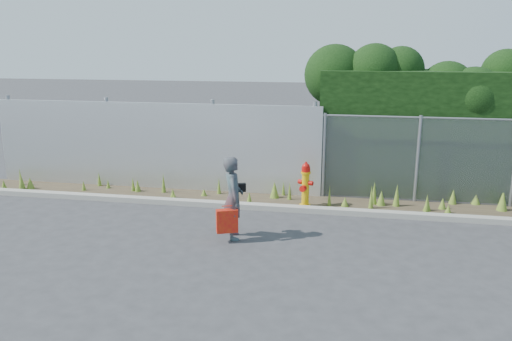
{
  "coord_description": "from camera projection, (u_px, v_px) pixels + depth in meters",
  "views": [
    {
      "loc": [
        1.57,
        -8.71,
        3.62
      ],
      "look_at": [
        -0.3,
        1.4,
        1.0
      ],
      "focal_mm": 35.0,
      "sensor_mm": 36.0,
      "label": 1
    }
  ],
  "objects": [
    {
      "name": "curb",
      "position": [
        272.0,
        207.0,
        11.16
      ],
      "size": [
        16.0,
        0.22,
        0.12
      ],
      "primitive_type": "cube",
      "color": "gray",
      "rests_on": "ground"
    },
    {
      "name": "woman",
      "position": [
        233.0,
        198.0,
        9.4
      ],
      "size": [
        0.55,
        0.67,
        1.6
      ],
      "primitive_type": "imported",
      "rotation": [
        0.0,
        0.0,
        1.89
      ],
      "color": "#106367",
      "rests_on": "ground"
    },
    {
      "name": "hedge",
      "position": [
        465.0,
        115.0,
        12.06
      ],
      "size": [
        7.77,
        1.87,
        3.64
      ],
      "color": "black",
      "rests_on": "ground"
    },
    {
      "name": "weed_strip",
      "position": [
        314.0,
        198.0,
        11.62
      ],
      "size": [
        16.0,
        1.34,
        0.55
      ],
      "color": "#3F3324",
      "rests_on": "ground"
    },
    {
      "name": "black_shoulder_bag",
      "position": [
        240.0,
        187.0,
        9.57
      ],
      "size": [
        0.21,
        0.09,
        0.16
      ],
      "rotation": [
        0.0,
        0.0,
        0.27
      ],
      "color": "black"
    },
    {
      "name": "corrugated_fence",
      "position": [
        153.0,
        146.0,
        12.63
      ],
      "size": [
        8.5,
        0.21,
        2.3
      ],
      "color": "#B7BABE",
      "rests_on": "ground"
    },
    {
      "name": "chainlink_fence",
      "position": [
        465.0,
        161.0,
        11.32
      ],
      "size": [
        6.5,
        0.07,
        2.05
      ],
      "color": "gray",
      "rests_on": "ground"
    },
    {
      "name": "ground",
      "position": [
        258.0,
        240.0,
        9.46
      ],
      "size": [
        80.0,
        80.0,
        0.0
      ],
      "primitive_type": "plane",
      "color": "#333336",
      "rests_on": "ground"
    },
    {
      "name": "red_tote_bag",
      "position": [
        227.0,
        221.0,
        9.27
      ],
      "size": [
        0.4,
        0.15,
        0.52
      ],
      "rotation": [
        0.0,
        0.0,
        0.38
      ],
      "color": "red"
    },
    {
      "name": "fire_hydrant",
      "position": [
        305.0,
        185.0,
        11.28
      ],
      "size": [
        0.35,
        0.32,
        1.05
      ],
      "rotation": [
        0.0,
        0.0,
        -0.34
      ],
      "color": "#DCA90B",
      "rests_on": "ground"
    }
  ]
}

